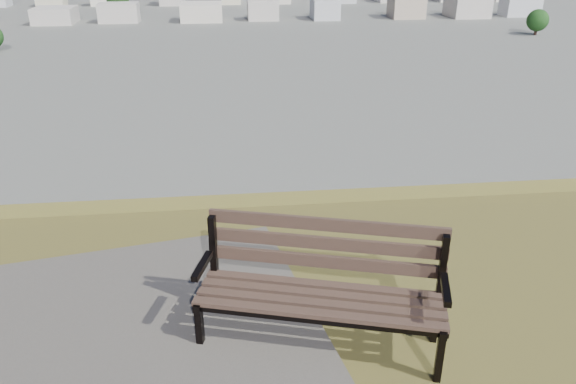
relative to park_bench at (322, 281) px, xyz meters
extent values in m
cube|color=#432F26|center=(-0.07, -0.26, -0.09)|extent=(1.65, 0.55, 0.03)
cube|color=#432F26|center=(-0.04, -0.15, -0.09)|extent=(1.65, 0.55, 0.03)
cube|color=#432F26|center=(-0.01, -0.04, -0.09)|extent=(1.65, 0.55, 0.03)
cube|color=#432F26|center=(0.02, 0.07, -0.09)|extent=(1.65, 0.55, 0.03)
cube|color=#432F26|center=(0.04, 0.14, 0.06)|extent=(1.64, 0.50, 0.09)
cube|color=#432F26|center=(0.05, 0.16, 0.20)|extent=(1.64, 0.50, 0.09)
cube|color=#432F26|center=(0.05, 0.19, 0.34)|extent=(1.64, 0.50, 0.09)
cube|color=black|center=(-0.86, -0.05, -0.29)|extent=(0.06, 0.07, 0.41)
cube|color=black|center=(-0.75, 0.34, -0.07)|extent=(0.06, 0.07, 0.87)
cube|color=black|center=(-0.81, 0.13, -0.11)|extent=(0.18, 0.47, 0.05)
cube|color=black|center=(-0.82, 0.09, 0.12)|extent=(0.14, 0.34, 0.04)
cube|color=black|center=(0.70, -0.50, -0.29)|extent=(0.06, 0.07, 0.41)
cube|color=black|center=(0.81, -0.11, -0.07)|extent=(0.06, 0.07, 0.87)
cube|color=black|center=(0.75, -0.32, -0.11)|extent=(0.18, 0.47, 0.05)
cube|color=black|center=(0.74, -0.36, 0.12)|extent=(0.14, 0.34, 0.04)
cube|color=black|center=(-0.08, -0.27, -0.13)|extent=(1.64, 0.51, 0.04)
cube|color=black|center=(0.02, 0.08, -0.13)|extent=(1.64, 0.51, 0.04)
cube|color=silver|center=(-59.07, 198.21, -22.00)|extent=(11.00, 11.00, 7.00)
cube|color=#A4988C|center=(-35.07, 198.21, -22.00)|extent=(11.00, 11.00, 7.00)
cube|color=beige|center=(-11.07, 198.21, -22.00)|extent=(11.00, 11.00, 7.00)
cube|color=#B8B8BD|center=(12.93, 198.21, -22.00)|extent=(11.00, 11.00, 7.00)
cube|color=beige|center=(36.93, 198.21, -22.00)|extent=(11.00, 11.00, 7.00)
cube|color=tan|center=(60.93, 198.21, -22.00)|extent=(11.00, 11.00, 7.00)
cube|color=beige|center=(84.93, 198.21, -22.00)|extent=(11.00, 11.00, 7.00)
cube|color=#BBB1A9|center=(108.93, 198.21, -22.00)|extent=(11.00, 11.00, 7.00)
cylinder|color=#311F18|center=(90.93, 158.21, -24.45)|extent=(0.80, 0.80, 2.10)
sphere|color=black|center=(90.93, 158.21, -21.30)|extent=(6.30, 6.30, 6.30)
cylinder|color=#311F18|center=(-39.07, 218.21, -24.15)|extent=(0.80, 0.80, 2.70)
camera|label=1|loc=(-0.59, -3.22, 2.19)|focal=35.00mm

